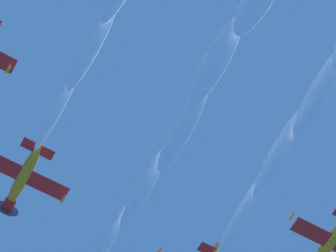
{
  "coord_description": "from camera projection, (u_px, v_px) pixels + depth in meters",
  "views": [
    {
      "loc": [
        -19.93,
        -15.97,
        1.78
      ],
      "look_at": [
        -11.83,
        -13.15,
        55.64
      ],
      "focal_mm": 66.95,
      "sensor_mm": 36.0,
      "label": 1
    }
  ],
  "objects": [
    {
      "name": "airplane_left_wingman",
      "position": [
        22.0,
        179.0,
        58.18
      ],
      "size": [
        7.48,
        7.24,
        2.78
      ],
      "color": "orange"
    },
    {
      "name": "airplane_outer_right",
      "position": [
        328.0,
        245.0,
        59.44
      ],
      "size": [
        7.47,
        7.27,
        3.18
      ],
      "color": "orange"
    }
  ]
}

